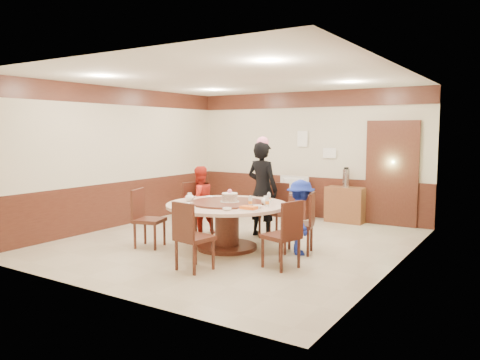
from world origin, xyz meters
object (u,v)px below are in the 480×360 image
Objects in this scene: side_cabinet at (345,205)px; thermos at (346,178)px; person_red at (199,200)px; banquet_table at (227,217)px; person_blue at (301,217)px; television at (293,185)px; person_standing at (262,189)px; birthday_cake at (230,197)px; shrimp_platter at (249,208)px; tv_stand at (292,206)px.

thermos reaches higher than side_cabinet.
side_cabinet is (1.92, 2.56, -0.26)m from person_red.
thermos is (0.00, 0.00, 0.56)m from side_cabinet.
person_blue is (1.16, 0.34, 0.05)m from banquet_table.
thermos is at bearing -174.02° from television.
person_standing is 1.09m from birthday_cake.
person_blue is at bearing 53.93° from shrimp_platter.
person_blue is at bearing 106.42° from person_red.
person_standing is 2.39× the size of television.
tv_stand is at bearing 96.55° from banquet_table.
person_standing is at bearing 112.51° from shrimp_platter.
person_red reaches higher than tv_stand.
shrimp_platter reaches higher than tv_stand.
person_red is at bearing -105.39° from tv_stand.
side_cabinet is at bearing 75.61° from birthday_cake.
person_red reaches higher than banquet_table.
birthday_cake is at bearing -104.47° from thermos.
birthday_cake is 3.18m from television.
person_red is at bearing -126.93° from thermos.
person_standing is 1.60m from shrimp_platter.
birthday_cake is (0.01, -1.09, -0.02)m from person_standing.
thermos is (0.86, 3.21, 0.41)m from banquet_table.
tv_stand is at bearing -71.65° from person_standing.
tv_stand is at bearing -0.00° from television.
birthday_cake is (1.10, -0.62, 0.22)m from person_red.
person_standing reaches higher than television.
side_cabinet is at bearing -104.05° from person_standing.
person_standing is 5.80× the size of shrimp_platter.
television is at bearing 96.55° from banquet_table.
birthday_cake is 0.43× the size of television.
person_red is 3.36× the size of thermos.
tv_stand is (0.70, 2.53, -0.39)m from person_red.
person_red is at bearing -126.86° from side_cabinet.
thermos is (1.23, 0.03, 0.69)m from tv_stand.
person_red is 1.99m from shrimp_platter.
person_red is at bearing 79.20° from television.
television is 1.92× the size of thermos.
side_cabinet is (-0.30, 2.87, -0.21)m from person_blue.
person_blue is 3.24m from tv_stand.
person_standing is at bearing 105.49° from television.
shrimp_platter is at bearing 110.50° from television.
thermos is at bearing 86.52° from shrimp_platter.
television is at bearing 105.92° from shrimp_platter.
birthday_cake is 0.73m from shrimp_platter.
person_standing is 1.36× the size of person_red.
banquet_table is 0.79m from shrimp_platter.
tv_stand is (-0.41, 3.15, -0.60)m from birthday_cake.
shrimp_platter is (1.71, -1.02, 0.14)m from person_red.
banquet_table is at bearing 83.05° from person_red.
side_cabinet is 2.11× the size of thermos.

